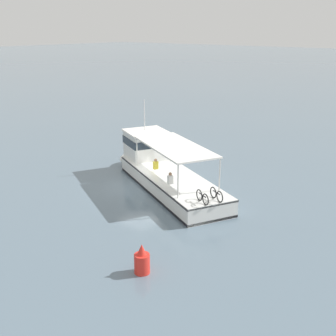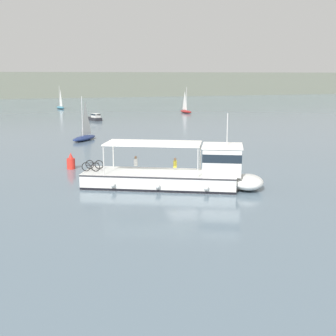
% 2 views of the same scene
% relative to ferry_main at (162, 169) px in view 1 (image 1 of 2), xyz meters
% --- Properties ---
extents(ground_plane, '(400.00, 400.00, 0.00)m').
position_rel_ferry_main_xyz_m(ground_plane, '(0.75, 1.46, -1.01)').
color(ground_plane, slate).
extents(ferry_main, '(12.76, 8.40, 5.32)m').
position_rel_ferry_main_xyz_m(ferry_main, '(0.00, 0.00, 0.00)').
color(ferry_main, white).
rests_on(ferry_main, ground).
extents(channel_buoy, '(0.70, 0.70, 1.40)m').
position_rel_ferry_main_xyz_m(channel_buoy, '(-6.61, 9.33, -0.45)').
color(channel_buoy, red).
rests_on(channel_buoy, ground).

